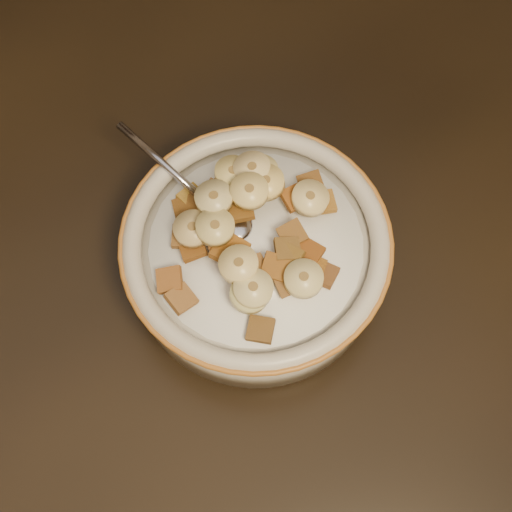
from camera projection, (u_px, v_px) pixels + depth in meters
floor at (145, 451)px, 1.35m from camera, size 4.00×4.50×0.10m
table at (22, 314)px, 0.64m from camera, size 1.42×0.93×0.04m
cereal_bowl at (256, 258)px, 0.61m from camera, size 0.21×0.21×0.05m
milk at (256, 245)px, 0.59m from camera, size 0.18×0.18×0.00m
spoon at (225, 219)px, 0.59m from camera, size 0.05×0.06×0.01m
cereal_square_0 at (247, 288)px, 0.56m from camera, size 0.02×0.02×0.01m
cereal_square_1 at (169, 280)px, 0.56m from camera, size 0.03×0.03×0.01m
cereal_square_2 at (252, 186)px, 0.60m from camera, size 0.03×0.03×0.01m
cereal_square_3 at (241, 210)px, 0.58m from camera, size 0.03×0.03×0.01m
cereal_square_4 at (184, 236)px, 0.58m from camera, size 0.03×0.03×0.01m
cereal_square_5 at (221, 237)px, 0.57m from camera, size 0.03×0.03×0.01m
cereal_square_6 at (186, 207)px, 0.59m from camera, size 0.03×0.03×0.01m
cereal_square_7 at (311, 184)px, 0.60m from camera, size 0.03×0.03×0.01m
cereal_square_8 at (288, 250)px, 0.56m from camera, size 0.03×0.03×0.01m
cereal_square_9 at (324, 274)px, 0.57m from camera, size 0.03×0.03×0.01m
cereal_square_10 at (192, 248)px, 0.57m from camera, size 0.03×0.03×0.01m
cereal_square_11 at (288, 282)px, 0.56m from camera, size 0.02×0.02×0.01m
cereal_square_12 at (261, 330)px, 0.55m from camera, size 0.03×0.03×0.01m
cereal_square_13 at (192, 197)px, 0.60m from camera, size 0.02×0.02×0.01m
cereal_square_14 at (214, 194)px, 0.60m from camera, size 0.03×0.03×0.01m
cereal_square_15 at (295, 198)px, 0.59m from camera, size 0.02×0.02×0.01m
cereal_square_16 at (289, 258)px, 0.56m from camera, size 0.03×0.03×0.01m
cereal_square_17 at (312, 267)px, 0.57m from camera, size 0.03×0.03×0.01m
cereal_square_18 at (275, 267)px, 0.56m from camera, size 0.03×0.03×0.01m
cereal_square_19 at (213, 193)px, 0.59m from camera, size 0.02×0.02×0.01m
cereal_square_20 at (234, 249)px, 0.56m from camera, size 0.03×0.03×0.01m
cereal_square_21 at (292, 234)px, 0.57m from camera, size 0.02×0.02×0.01m
cereal_square_22 at (254, 267)px, 0.56m from camera, size 0.02×0.02×0.01m
cereal_square_23 at (323, 202)px, 0.59m from camera, size 0.03×0.03×0.01m
cereal_square_24 at (309, 253)px, 0.57m from camera, size 0.03×0.03×0.01m
cereal_square_25 at (191, 204)px, 0.60m from camera, size 0.03×0.03×0.01m
cereal_square_26 at (226, 252)px, 0.56m from camera, size 0.03×0.03×0.01m
cereal_square_27 at (215, 199)px, 0.59m from camera, size 0.03×0.03×0.01m
cereal_square_28 at (181, 299)px, 0.56m from camera, size 0.02×0.02×0.01m
banana_slice_0 at (193, 229)px, 0.57m from camera, size 0.04×0.04×0.01m
banana_slice_1 at (266, 183)px, 0.58m from camera, size 0.04×0.04×0.01m
banana_slice_2 at (253, 289)px, 0.54m from camera, size 0.04×0.04×0.01m
banana_slice_3 at (310, 198)px, 0.58m from camera, size 0.03×0.03×0.02m
banana_slice_4 at (239, 265)px, 0.55m from camera, size 0.04×0.04×0.01m
banana_slice_5 at (252, 169)px, 0.59m from camera, size 0.04×0.04×0.01m
banana_slice_6 at (304, 279)px, 0.55m from camera, size 0.04×0.04×0.01m
banana_slice_7 at (215, 227)px, 0.56m from camera, size 0.04×0.04×0.01m
banana_slice_8 at (214, 198)px, 0.57m from camera, size 0.03×0.03×0.01m
banana_slice_9 at (250, 294)px, 0.55m from camera, size 0.04×0.04×0.01m
banana_slice_10 at (233, 173)px, 0.59m from camera, size 0.04×0.04×0.01m
banana_slice_11 at (249, 191)px, 0.57m from camera, size 0.04×0.04×0.01m
banana_slice_12 at (259, 171)px, 0.60m from camera, size 0.04×0.04×0.02m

